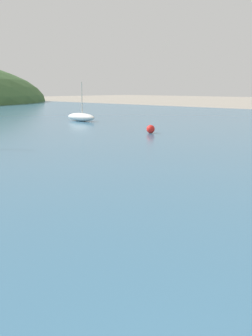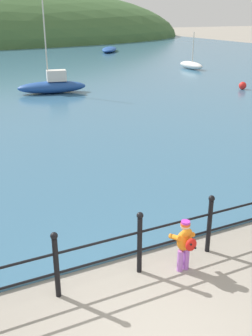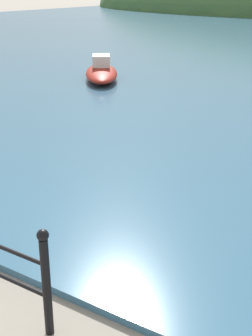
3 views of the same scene
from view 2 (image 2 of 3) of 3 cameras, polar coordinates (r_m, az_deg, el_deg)
iron_railing at (r=7.01m, az=1.99°, el=-10.52°), size 6.15×0.12×1.21m
child_in_coat at (r=7.13m, az=8.56°, el=-10.50°), size 0.38×0.53×1.00m
boat_blue_hull at (r=46.70m, az=-2.43°, el=16.83°), size 3.85×5.08×0.53m
boat_nearest_quay at (r=32.79m, az=9.43°, el=14.53°), size 0.91×2.79×2.80m
boat_red_dinghy at (r=22.84m, az=-10.61°, el=11.69°), size 3.92×1.79×4.82m
mooring_buoy at (r=24.58m, az=16.56°, el=11.39°), size 0.44×0.44×0.44m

